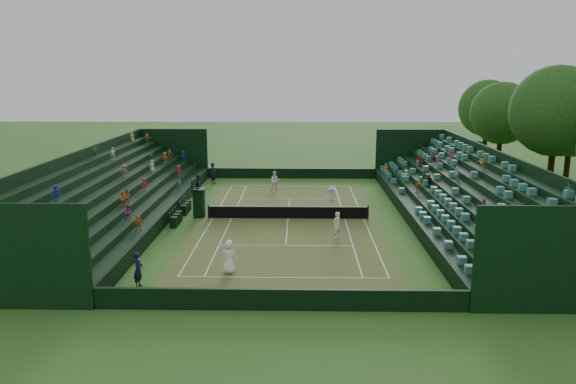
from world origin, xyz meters
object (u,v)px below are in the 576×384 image
player_far_east (331,198)px  player_far_west (275,181)px  tennis_net (288,212)px  player_near_west (229,257)px  player_near_east (337,225)px  umpire_chair (199,199)px

player_far_east → player_far_west: bearing=114.8°
tennis_net → player_near_west: bearing=-104.4°
tennis_net → player_near_east: (3.21, -4.79, 0.35)m
player_far_west → player_far_east: player_far_east is taller
tennis_net → player_far_west: player_far_west is taller
player_far_west → umpire_chair: bearing=-121.4°
player_near_west → umpire_chair: bearing=-69.3°
tennis_net → player_far_west: 10.13m
player_near_east → player_far_west: 15.51m
tennis_net → player_far_west: bearing=97.8°
umpire_chair → player_far_east: (9.85, 2.69, -0.46)m
player_near_east → player_far_east: size_ratio=0.98×
tennis_net → player_far_east: size_ratio=6.51×
player_near_west → player_far_west: size_ratio=1.04×
umpire_chair → player_near_east: umpire_chair is taller
umpire_chair → player_far_east: 10.22m
player_near_east → player_far_east: 7.90m
umpire_chair → tennis_net: bearing=-3.6°
tennis_net → player_near_east: bearing=-56.2°
tennis_net → player_far_west: size_ratio=6.70×
player_far_east → player_near_west: bearing=-122.6°
player_near_west → player_near_east: (6.09, 6.46, -0.03)m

